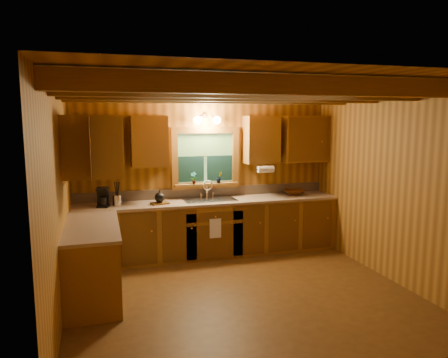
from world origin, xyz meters
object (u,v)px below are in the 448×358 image
at_px(sink, 210,203).
at_px(cutting_board, 160,203).
at_px(wicker_basket, 295,192).
at_px(coffee_maker, 103,197).

relative_size(sink, cutting_board, 3.16).
height_order(sink, wicker_basket, sink).
height_order(sink, cutting_board, sink).
relative_size(cutting_board, wicker_basket, 0.73).
relative_size(coffee_maker, cutting_board, 1.11).
height_order(coffee_maker, wicker_basket, coffee_maker).
height_order(sink, coffee_maker, sink).
xyz_separation_m(coffee_maker, wicker_basket, (3.14, 0.08, -0.10)).
distance_m(sink, cutting_board, 0.81).
distance_m(coffee_maker, wicker_basket, 3.14).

